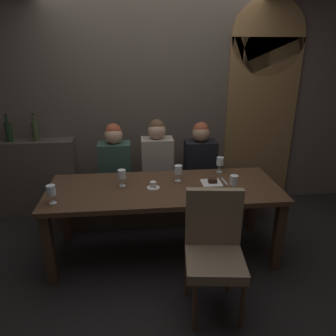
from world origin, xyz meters
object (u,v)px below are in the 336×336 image
Objects in this scene: banquette_bench at (159,202)px; diner_far_end at (200,156)px; dining_table at (164,195)px; wine_bottle_pale_label at (35,131)px; wine_glass_end_right at (122,175)px; fork_on_table at (225,181)px; dessert_plate at (212,182)px; wine_glass_far_left at (178,170)px; wine_bottle_dark_red at (9,131)px; diner_bearded at (157,155)px; wine_glass_center_back at (51,191)px; wine_glass_center_front at (220,162)px; espresso_cup at (153,186)px; diner_redhead at (115,159)px; chair_near_side at (214,245)px; wine_glass_far_right at (234,181)px.

banquette_bench is 3.34× the size of diner_far_end.
wine_bottle_pale_label is (-1.42, 1.03, 0.42)m from dining_table.
wine_glass_end_right is 0.96× the size of fork_on_table.
dessert_plate is at bearing -173.25° from fork_on_table.
wine_bottle_pale_label is 1.99× the size of wine_glass_far_left.
wine_bottle_dark_red is 1.92× the size of fork_on_table.
wine_bottle_dark_red is at bearing 169.68° from diner_bearded.
banquette_bench is 0.86m from wine_glass_far_left.
fork_on_table is at bearing -25.49° from wine_bottle_pale_label.
wine_glass_center_front is (1.60, 0.56, -0.00)m from wine_glass_center_back.
dining_table is 0.29m from wine_glass_far_left.
wine_glass_far_left is at bearing 29.68° from espresso_cup.
fork_on_table is at bearing 5.89° from dining_table.
wine_glass_end_right is (-0.39, 0.07, 0.20)m from dining_table.
wine_glass_center_back is at bearing -59.34° from wine_bottle_dark_red.
espresso_cup is at bearing 14.15° from wine_glass_center_back.
dessert_plate is (0.87, -0.03, -0.10)m from wine_glass_end_right.
diner_bearded is 0.50m from diner_far_end.
wine_bottle_pale_label reaches higher than espresso_cup.
banquette_bench is 3.29× the size of diner_redhead.
wine_glass_far_left reaches higher than fork_on_table.
wine_glass_far_left is (1.58, -0.90, -0.22)m from wine_bottle_pale_label.
wine_glass_end_right is (-0.88, -0.64, 0.05)m from diner_far_end.
dining_table is 0.48m from dessert_plate.
wine_bottle_pale_label is (-1.42, 0.33, 0.84)m from banquette_bench.
banquette_bench is at bearing 43.80° from wine_glass_center_back.
chair_near_side reaches higher than dining_table.
wine_bottle_dark_red reaches higher than dessert_plate.
espresso_cup is at bearing -129.43° from diner_far_end.
wine_glass_far_right is (-0.00, -0.51, -0.00)m from wine_glass_center_front.
diner_far_end is 6.23× the size of espresso_cup.
diner_bearded is at bearing 44.70° from wine_glass_center_back.
wine_glass_center_back and wine_glass_far_right have the same top height.
wine_bottle_dark_red is 1.99× the size of wine_glass_end_right.
fork_on_table is (1.58, 0.30, -0.11)m from wine_glass_center_back.
wine_glass_far_right reaches higher than espresso_cup.
wine_glass_center_front is at bearing 14.36° from wine_glass_end_right.
dessert_plate is 1.12× the size of fork_on_table.
dining_table is 0.87m from diner_far_end.
wine_bottle_pale_label is at bearing 149.35° from wine_glass_far_right.
wine_bottle_dark_red is 2.55m from fork_on_table.
fork_on_table is (0.14, 0.03, -0.01)m from dessert_plate.
dining_table is 0.15m from espresso_cup.
banquette_bench is 20.83× the size of espresso_cup.
fork_on_table is at bearing 10.65° from wine_glass_center_back.
diner_redhead is 0.96× the size of diner_bearded.
wine_glass_center_front is at bearing 89.49° from wine_glass_far_right.
banquette_bench is 0.96m from wine_glass_center_front.
diner_redhead is 1.31m from wine_bottle_dark_red.
fork_on_table is (0.71, 0.08, -0.02)m from espresso_cup.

